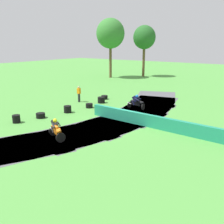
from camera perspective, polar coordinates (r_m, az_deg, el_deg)
name	(u,v)px	position (r m, az deg, el deg)	size (l,w,h in m)	color
ground_plane	(121,120)	(20.11, 2.03, -1.87)	(120.00, 120.00, 0.00)	#4C933D
track_asphalt	(112,118)	(20.66, -0.03, -1.39)	(8.70, 27.11, 0.01)	#515156
safety_barrier	(185,128)	(17.53, 15.87, -3.51)	(0.30, 15.76, 0.90)	#1E8466
motorcycle_lead_orange	(56,129)	(16.43, -12.23, -3.74)	(1.67, 1.21, 1.42)	black
motorcycle_chase_black	(137,102)	(23.39, 5.47, 2.17)	(1.68, 0.78, 1.43)	black
tire_stack_near	(16,119)	(20.76, -20.42, -1.44)	(0.58, 0.58, 0.60)	black
tire_stack_mid_a	(41,115)	(21.50, -15.53, -0.75)	(0.72, 0.72, 0.40)	black
tire_stack_mid_b	(68,109)	(22.59, -9.80, 0.62)	(0.64, 0.64, 0.60)	black
tire_stack_far	(89,106)	(24.04, -5.06, 1.41)	(0.65, 0.65, 0.40)	black
tire_stack_extra_a	(101,100)	(25.88, -2.39, 2.68)	(0.72, 0.72, 0.60)	black
tire_stack_extra_b	(104,97)	(27.61, -1.68, 3.27)	(0.68, 0.68, 0.40)	black
track_marshal	(79,94)	(26.39, -7.33, 3.96)	(0.34, 0.24, 1.63)	#232328
tree_far_left	(110,34)	(44.59, -0.35, 16.95)	(4.69, 4.69, 9.78)	brown
tree_mid_rise	(144,38)	(46.53, 7.18, 16.01)	(3.86, 3.86, 8.76)	brown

